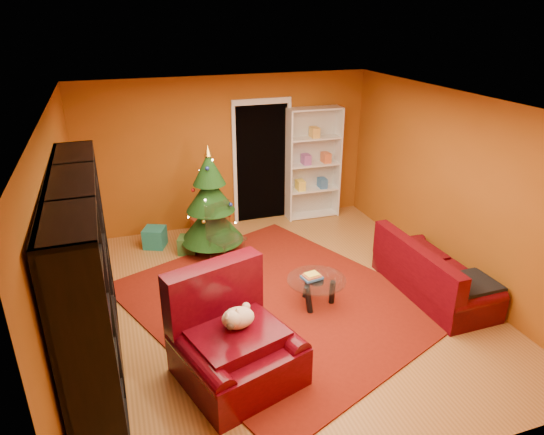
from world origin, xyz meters
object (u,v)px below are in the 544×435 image
object	(u,v)px
gift_box_red	(198,225)
white_bookshelf	(313,164)
armchair	(237,341)
christmas_tree	(210,202)
gift_box_teal	(155,237)
rug	(277,300)
media_unit	(88,285)
gift_box_green	(188,245)
coffee_table	(316,292)
dog	(238,318)
acrylic_chair	(227,239)
sofa	(435,268)

from	to	relation	value
gift_box_red	white_bookshelf	bearing A→B (deg)	-0.54
white_bookshelf	armchair	bearing A→B (deg)	-121.22
christmas_tree	gift_box_teal	size ratio (longest dim) A/B	5.38
rug	media_unit	xyz separation A→B (m)	(-2.21, -0.72, 1.08)
gift_box_green	coffee_table	bearing A→B (deg)	-56.63
media_unit	rug	bearing A→B (deg)	17.10
christmas_tree	dog	bearing A→B (deg)	-96.66
gift_box_red	acrylic_chair	xyz separation A→B (m)	(0.19, -1.36, 0.32)
christmas_tree	acrylic_chair	world-z (taller)	christmas_tree
gift_box_green	gift_box_red	size ratio (longest dim) A/B	1.27
christmas_tree	media_unit	bearing A→B (deg)	-125.56
gift_box_green	white_bookshelf	xyz separation A→B (m)	(2.46, 0.76, 0.87)
rug	dog	size ratio (longest dim) A/B	9.40
rug	gift_box_teal	bearing A→B (deg)	121.79
gift_box_teal	dog	world-z (taller)	dog
dog	acrylic_chair	world-z (taller)	acrylic_chair
gift_box_teal	coffee_table	bearing A→B (deg)	-53.25
armchair	sofa	bearing A→B (deg)	-2.73
rug	gift_box_red	xyz separation A→B (m)	(-0.56, 2.57, 0.10)
media_unit	sofa	xyz separation A→B (m)	(4.29, 0.24, -0.70)
christmas_tree	armchair	bearing A→B (deg)	-97.15
media_unit	armchair	world-z (taller)	media_unit
armchair	sofa	size ratio (longest dim) A/B	0.67
gift_box_red	coffee_table	distance (m)	2.99
gift_box_red	media_unit	bearing A→B (deg)	-116.79
armchair	dog	world-z (taller)	armchair
rug	acrylic_chair	bearing A→B (deg)	106.98
gift_box_green	acrylic_chair	world-z (taller)	acrylic_chair
coffee_table	white_bookshelf	bearing A→B (deg)	67.99
christmas_tree	gift_box_red	bearing A→B (deg)	94.28
rug	gift_box_red	bearing A→B (deg)	102.21
christmas_tree	dog	xyz separation A→B (m)	(-0.34, -2.87, -0.15)
gift_box_teal	gift_box_green	distance (m)	0.61
media_unit	armchair	xyz separation A→B (m)	(1.35, -0.53, -0.62)
white_bookshelf	acrylic_chair	xyz separation A→B (m)	(-1.95, -1.34, -0.58)
white_bookshelf	rug	bearing A→B (deg)	-120.31
dog	acrylic_chair	bearing A→B (deg)	61.86
coffee_table	gift_box_teal	bearing A→B (deg)	126.75
gift_box_green	gift_box_red	xyz separation A→B (m)	(0.32, 0.78, -0.03)
rug	gift_box_green	size ratio (longest dim) A/B	13.85
armchair	gift_box_red	bearing A→B (deg)	68.13
christmas_tree	acrylic_chair	xyz separation A→B (m)	(0.12, -0.49, -0.42)
rug	white_bookshelf	distance (m)	3.16
rug	dog	distance (m)	1.60
media_unit	gift_box_green	world-z (taller)	media_unit
gift_box_teal	white_bookshelf	xyz separation A→B (m)	(2.93, 0.38, 0.84)
dog	coffee_table	xyz separation A→B (m)	(1.28, 0.94, -0.50)
rug	acrylic_chair	distance (m)	1.33
gift_box_green	rug	bearing A→B (deg)	-63.79
gift_box_red	white_bookshelf	world-z (taller)	white_bookshelf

